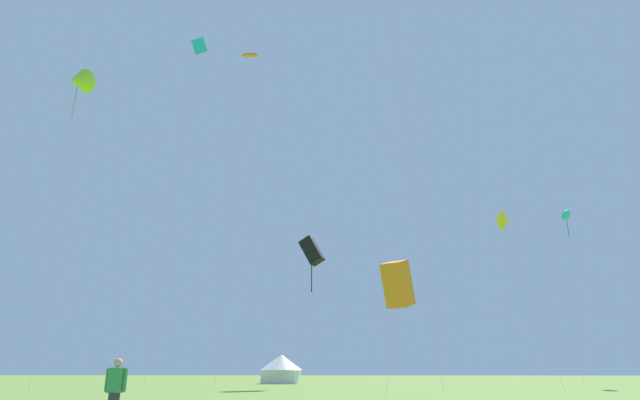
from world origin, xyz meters
TOP-DOWN VIEW (x-y plane):
  - kite_yellow_diamond at (13.71, 33.75)m, footprint 2.92×2.51m
  - kite_cyan_diamond at (-15.45, 43.47)m, footprint 2.91×1.96m
  - kite_black_box at (-2.64, 46.49)m, footprint 2.81×2.31m
  - kite_lime_delta at (-23.69, 35.02)m, footprint 2.90×3.24m
  - kite_cyan_parafoil at (26.52, 57.10)m, footprint 2.34×3.36m
  - kite_orange_parafoil at (-10.03, 45.90)m, footprint 2.70×1.44m
  - kite_orange_box at (5.42, 26.88)m, footprint 2.17×2.47m
  - person_spectator at (-2.23, 7.94)m, footprint 0.57×0.28m
  - festival_tent_center at (-8.29, 60.52)m, footprint 5.19×5.19m

SIDE VIEW (x-z plane):
  - person_spectator at x=-2.23m, z-range -0.02..1.71m
  - festival_tent_center at x=-8.29m, z-range 0.18..3.56m
  - kite_orange_box at x=5.42m, z-range 2.50..10.50m
  - kite_yellow_diamond at x=13.71m, z-range 5.42..18.45m
  - kite_black_box at x=-2.64m, z-range 5.81..20.54m
  - kite_cyan_parafoil at x=26.52m, z-range 9.25..28.96m
  - kite_lime_delta at x=-23.69m, z-range 13.18..42.48m
  - kite_cyan_diamond at x=-15.45m, z-range 17.02..55.01m
  - kite_orange_parafoil at x=-10.03m, z-range 18.01..55.28m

